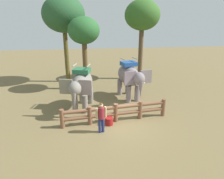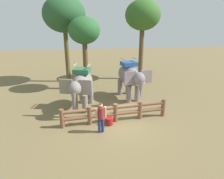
% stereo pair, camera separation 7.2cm
% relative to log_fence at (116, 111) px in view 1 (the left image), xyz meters
% --- Properties ---
extents(ground_plane, '(60.00, 60.00, 0.00)m').
position_rel_log_fence_xyz_m(ground_plane, '(0.00, -0.17, -0.60)').
color(ground_plane, brown).
extents(log_fence, '(6.02, 0.85, 1.05)m').
position_rel_log_fence_xyz_m(log_fence, '(0.00, 0.00, 0.00)').
color(log_fence, brown).
rests_on(log_fence, ground).
extents(elephant_near_left, '(2.20, 3.37, 2.82)m').
position_rel_log_fence_xyz_m(elephant_near_left, '(-1.82, 2.00, 0.98)').
color(elephant_near_left, gray).
rests_on(elephant_near_left, ground).
extents(elephant_center, '(2.10, 3.46, 2.90)m').
position_rel_log_fence_xyz_m(elephant_center, '(1.53, 3.27, 1.03)').
color(elephant_center, gray).
rests_on(elephant_center, ground).
extents(tourist_woman_in_black, '(0.56, 0.38, 1.62)m').
position_rel_log_fence_xyz_m(tourist_woman_in_black, '(-0.90, -1.05, 0.33)').
color(tourist_woman_in_black, navy).
rests_on(tourist_woman_in_black, ground).
extents(tree_far_left, '(3.11, 3.11, 7.10)m').
position_rel_log_fence_xyz_m(tree_far_left, '(3.68, 8.22, 5.07)').
color(tree_far_left, brown).
rests_on(tree_far_left, ground).
extents(tree_back_center, '(3.55, 3.55, 7.34)m').
position_rel_log_fence_xyz_m(tree_back_center, '(-3.06, 8.27, 5.17)').
color(tree_back_center, brown).
rests_on(tree_back_center, ground).
extents(tree_far_right, '(2.40, 2.40, 5.66)m').
position_rel_log_fence_xyz_m(tree_far_right, '(-1.49, 5.92, 3.91)').
color(tree_far_right, brown).
rests_on(tree_far_right, ground).
extents(feed_bucket, '(0.45, 0.45, 0.41)m').
position_rel_log_fence_xyz_m(feed_bucket, '(-0.42, -0.33, -0.39)').
color(feed_bucket, maroon).
rests_on(feed_bucket, ground).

